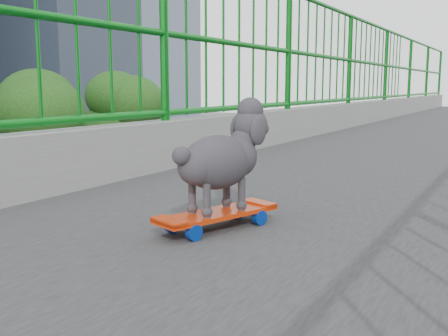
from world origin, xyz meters
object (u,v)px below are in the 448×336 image
at_px(poodle, 222,157).
at_px(car_2, 174,241).
at_px(skateboard, 217,216).
at_px(car_1, 201,274).

xyz_separation_m(poodle, car_2, (-12.07, 16.58, -6.49)).
distance_m(poodle, car_2, 21.52).
relative_size(skateboard, poodle, 1.18).
xyz_separation_m(skateboard, car_2, (-12.06, 16.61, -6.27)).
bearing_deg(skateboard, car_2, 145.13).
height_order(skateboard, car_1, skateboard).
distance_m(poodle, car_1, 17.63).
relative_size(poodle, car_2, 0.08).
distance_m(skateboard, poodle, 0.22).
xyz_separation_m(skateboard, poodle, (0.01, 0.02, 0.22)).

